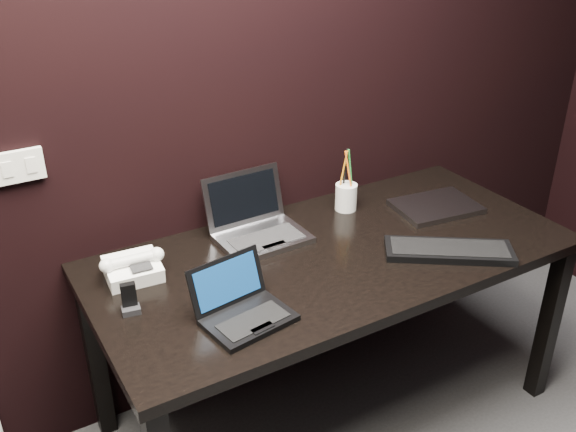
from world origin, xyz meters
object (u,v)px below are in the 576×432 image
ext_keyboard (449,250)px  desk_phone (133,268)px  pen_cup (346,196)px  desk (334,270)px  silver_laptop (258,227)px  closed_laptop (436,206)px  netbook (243,309)px  mobile_phone (130,301)px

ext_keyboard → desk_phone: size_ratio=2.09×
pen_cup → desk: bearing=-131.6°
silver_laptop → pen_cup: size_ratio=1.28×
silver_laptop → pen_cup: (0.41, 0.02, 0.02)m
ext_keyboard → desk_phone: 1.08m
ext_keyboard → closed_laptop: bearing=55.4°
closed_laptop → desk: bearing=-172.5°
netbook → desk_phone: netbook is taller
netbook → pen_cup: (0.68, 0.44, 0.03)m
desk_phone → mobile_phone: (-0.07, -0.17, -0.00)m
closed_laptop → pen_cup: bearing=149.8°
desk → netbook: 0.50m
netbook → mobile_phone: size_ratio=2.98×
ext_keyboard → desk_phone: (-1.00, 0.41, 0.02)m
netbook → closed_laptop: netbook is taller
silver_laptop → ext_keyboard: size_ratio=0.72×
ext_keyboard → closed_laptop: ext_keyboard is taller
desk → mobile_phone: (-0.73, 0.02, 0.11)m
desk → pen_cup: 0.36m
ext_keyboard → desk_phone: bearing=157.7°
desk → desk_phone: size_ratio=7.94×
silver_laptop → desk_phone: 0.48m
desk → ext_keyboard: 0.41m
ext_keyboard → mobile_phone: 1.09m
netbook → mobile_phone: netbook is taller
closed_laptop → desk_phone: size_ratio=1.62×
desk → netbook: bearing=-157.9°
ext_keyboard → closed_laptop: 0.35m
desk → netbook: (-0.45, -0.18, 0.11)m
closed_laptop → mobile_phone: mobile_phone is taller
desk_phone → ext_keyboard: bearing=-22.3°
silver_laptop → ext_keyboard: 0.68m
ext_keyboard → mobile_phone: (-1.07, 0.23, 0.02)m
desk_phone → mobile_phone: 0.19m
desk → desk_phone: 0.70m
netbook → closed_laptop: 1.02m
netbook → pen_cup: bearing=32.8°
netbook → ext_keyboard: bearing=-2.4°
silver_laptop → pen_cup: pen_cup is taller
desk → pen_cup: size_ratio=6.76×
silver_laptop → closed_laptop: 0.73m
desk → mobile_phone: bearing=178.6°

